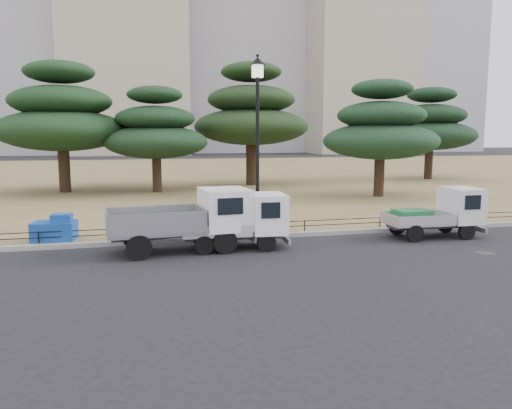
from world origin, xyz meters
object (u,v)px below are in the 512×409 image
object	(u,v)px
street_lamp	(258,116)
tarp_pile	(55,230)
truck_kei_rear	(440,213)
truck_large	(189,217)
truck_kei_front	(243,222)

from	to	relation	value
street_lamp	tarp_pile	bearing A→B (deg)	177.07
truck_kei_rear	street_lamp	world-z (taller)	street_lamp
truck_kei_rear	truck_large	bearing A→B (deg)	-178.06
truck_kei_front	truck_kei_rear	xyz separation A→B (m)	(7.21, 0.10, 0.00)
truck_kei_rear	truck_kei_front	bearing A→B (deg)	-177.28
truck_kei_rear	tarp_pile	world-z (taller)	truck_kei_rear
truck_large	truck_kei_rear	bearing A→B (deg)	-4.67
tarp_pile	truck_kei_front	bearing A→B (deg)	-18.60
truck_kei_front	tarp_pile	distance (m)	6.28
truck_large	truck_kei_front	distance (m)	1.72
truck_kei_rear	tarp_pile	bearing A→B (deg)	173.72
truck_kei_front	truck_kei_rear	distance (m)	7.21
street_lamp	tarp_pile	xyz separation A→B (m)	(-6.84, 0.35, -3.77)
truck_large	truck_kei_front	xyz separation A→B (m)	(1.70, -0.10, -0.20)
truck_large	tarp_pile	world-z (taller)	truck_large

